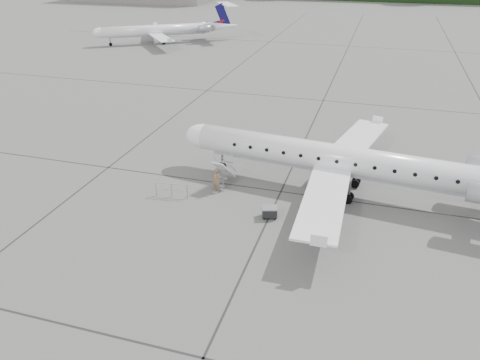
% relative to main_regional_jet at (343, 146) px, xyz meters
% --- Properties ---
extents(ground, '(320.00, 320.00, 0.00)m').
position_rel_main_regional_jet_xyz_m(ground, '(1.81, -6.71, -3.42)').
color(ground, slate).
rests_on(ground, ground).
extents(main_regional_jet, '(28.66, 22.09, 6.83)m').
position_rel_main_regional_jet_xyz_m(main_regional_jet, '(0.00, 0.00, 0.00)').
color(main_regional_jet, white).
rests_on(main_regional_jet, ground).
extents(airstair, '(1.11, 2.39, 2.14)m').
position_rel_main_regional_jet_xyz_m(airstair, '(-7.99, -1.25, -2.35)').
color(airstair, white).
rests_on(airstair, ground).
extents(passenger, '(0.76, 0.64, 1.78)m').
position_rel_main_regional_jet_xyz_m(passenger, '(-8.13, -2.55, -2.52)').
color(passenger, '#846648').
rests_on(passenger, ground).
extents(safety_railing, '(2.19, 0.35, 1.00)m').
position_rel_main_regional_jet_xyz_m(safety_railing, '(-10.83, -4.10, -2.92)').
color(safety_railing, '#92959A').
rests_on(safety_railing, ground).
extents(baggage_cart, '(1.09, 0.97, 0.79)m').
position_rel_main_regional_jet_xyz_m(baggage_cart, '(-3.81, -4.78, -3.02)').
color(baggage_cart, black).
rests_on(baggage_cart, ground).
extents(bg_regional_left, '(28.92, 27.04, 6.16)m').
position_rel_main_regional_jet_xyz_m(bg_regional_left, '(-35.66, 45.45, -0.34)').
color(bg_regional_left, white).
rests_on(bg_regional_left, ground).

